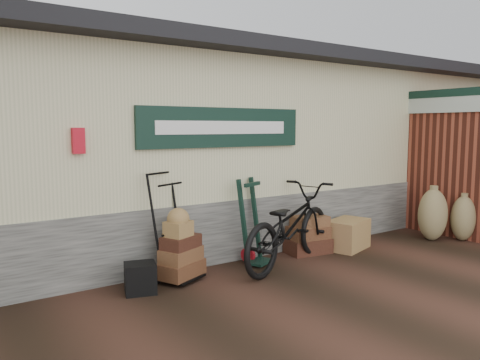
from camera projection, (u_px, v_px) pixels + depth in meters
name	position (u px, v px, depth m)	size (l,w,h in m)	color
ground	(283.00, 277.00, 6.11)	(80.00, 80.00, 0.00)	black
station_building	(184.00, 147.00, 8.17)	(14.40, 4.10, 3.20)	#4C4C47
brick_outbuilding	(423.00, 159.00, 9.58)	(1.71, 4.51, 2.62)	maroon
porter_trolley	(171.00, 225.00, 5.98)	(0.71, 0.53, 1.41)	black
green_barrow	(252.00, 221.00, 6.68)	(0.44, 0.37, 1.23)	black
suitcase_stack	(308.00, 234.00, 7.27)	(0.67, 0.42, 0.59)	#361911
wicker_hamper	(348.00, 234.00, 7.52)	(0.73, 0.48, 0.48)	olive
black_trunk	(140.00, 278.00, 5.53)	(0.36, 0.31, 0.36)	black
bicycle	(289.00, 221.00, 6.57)	(2.20, 0.77, 1.28)	black
burlap_sack_left	(433.00, 215.00, 8.08)	(0.56, 0.47, 0.90)	olive
burlap_sack_right	(463.00, 218.00, 8.06)	(0.49, 0.41, 0.78)	olive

